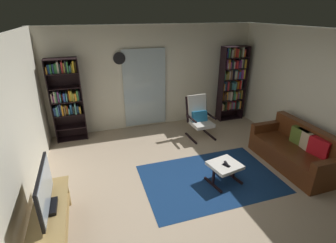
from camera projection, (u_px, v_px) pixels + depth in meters
The scene contains 16 objects.
ground_plane at pixel (198, 186), 4.53m from camera, with size 7.02×7.02×0.00m, color tan.
wall_back at pixel (154, 78), 6.54m from camera, with size 5.60×0.06×2.60m, color silver.
wall_left at pixel (10, 145), 3.24m from camera, with size 0.06×6.00×2.60m, color silver.
wall_right at pixel (332, 102), 4.78m from camera, with size 0.06×6.00×2.60m, color silver.
glass_door_panel at pixel (145, 88), 6.50m from camera, with size 1.10×0.01×2.00m, color silver.
area_rug at pixel (210, 178), 4.73m from camera, with size 2.48×1.67×0.01m, color navy.
tv_stand at pixel (52, 220), 3.33m from camera, with size 0.43×1.38×0.53m.
television at pixel (45, 191), 3.16m from camera, with size 0.20×0.96×0.59m.
bookshelf_near_tv at pixel (66, 97), 5.80m from camera, with size 0.70×0.30×1.95m.
bookshelf_near_sofa at pixel (232, 81), 6.97m from camera, with size 0.73×0.30×2.05m.
leather_sofa at pixel (297, 151), 5.05m from camera, with size 0.82×1.78×0.81m.
lounge_armchair at pixel (199, 116), 6.16m from camera, with size 0.60×0.68×1.02m.
ottoman at pixel (225, 167), 4.52m from camera, with size 0.60×0.57×0.39m.
tv_remote at pixel (226, 163), 4.49m from camera, with size 0.04×0.14×0.02m, color black.
cell_phone at pixel (226, 165), 4.44m from camera, with size 0.07×0.14×0.01m, color black.
wall_clock at pixel (119, 58), 6.00m from camera, with size 0.29×0.03×0.29m.
Camera 1 is at (-1.65, -3.34, 2.88)m, focal length 27.01 mm.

